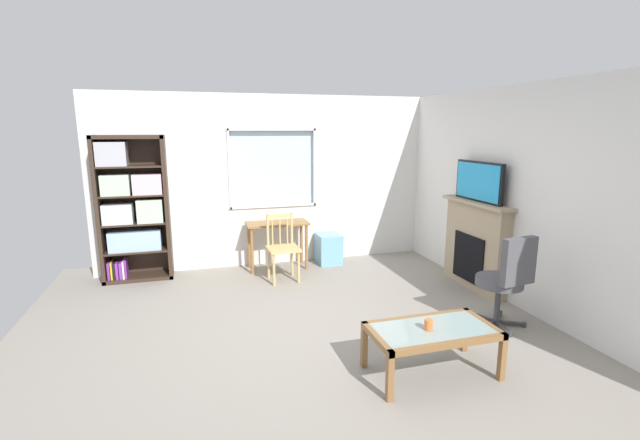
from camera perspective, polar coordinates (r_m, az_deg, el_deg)
ground at (r=4.64m, az=-1.03°, el=-14.51°), size 5.96×6.09×0.02m
wall_back_with_window at (r=6.70m, az=-6.97°, el=4.84°), size 4.96×0.15×2.54m
wall_right at (r=5.47m, az=25.51°, el=2.47°), size 0.12×5.29×2.54m
bookshelf at (r=6.45m, az=-23.17°, el=1.65°), size 0.90×0.38×1.96m
desk_under_window at (r=6.49m, az=-5.55°, el=-1.39°), size 0.90×0.41×0.70m
wooden_chair at (r=6.02m, az=-4.89°, el=-3.51°), size 0.44×0.42×0.90m
plastic_drawer_unit at (r=6.81m, az=1.11°, el=-3.72°), size 0.35×0.40×0.46m
fireplace at (r=6.04m, az=19.47°, el=-3.02°), size 0.26×1.21×1.14m
tv at (r=5.88m, az=19.86°, el=4.72°), size 0.06×0.89×0.50m
office_chair at (r=4.92m, az=22.97°, el=-6.82°), size 0.57×0.58×1.00m
coffee_table at (r=3.92m, az=14.31°, el=-14.14°), size 1.06×0.57×0.41m
sippy_cup at (r=3.83m, az=13.87°, el=-12.98°), size 0.07×0.07×0.09m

